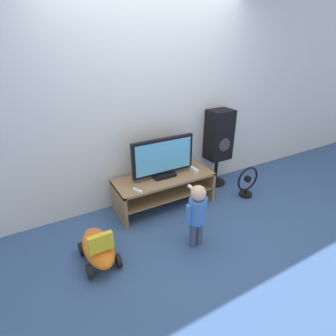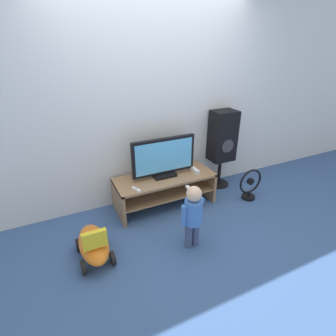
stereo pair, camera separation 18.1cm
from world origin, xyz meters
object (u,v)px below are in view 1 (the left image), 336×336
at_px(game_console, 193,169).
at_px(television, 163,158).
at_px(speaker_tower, 219,137).
at_px(ride_on_toy, 98,247).
at_px(remote_primary, 137,190).
at_px(floor_fan, 247,183).
at_px(child, 197,211).

bearing_deg(game_console, television, 170.68).
xyz_separation_m(speaker_tower, ride_on_toy, (-2.00, -0.72, -0.58)).
bearing_deg(game_console, remote_primary, -171.47).
xyz_separation_m(remote_primary, ride_on_toy, (-0.59, -0.40, -0.26)).
relative_size(speaker_tower, ride_on_toy, 1.88).
distance_m(television, speaker_tower, 0.98).
relative_size(remote_primary, speaker_tower, 0.12).
bearing_deg(floor_fan, ride_on_toy, -174.40).
bearing_deg(game_console, child, -121.41).
bearing_deg(television, speaker_tower, 7.41).
bearing_deg(television, game_console, -9.32).
bearing_deg(ride_on_toy, game_console, 20.01).
bearing_deg(speaker_tower, ride_on_toy, -160.26).
distance_m(television, ride_on_toy, 1.29).
bearing_deg(child, remote_primary, 119.80).
xyz_separation_m(remote_primary, floor_fan, (1.55, -0.19, -0.23)).
relative_size(television, floor_fan, 1.87).
bearing_deg(floor_fan, television, 161.05).
relative_size(floor_fan, ride_on_toy, 0.74).
height_order(game_console, floor_fan, game_console).
height_order(television, remote_primary, television).
xyz_separation_m(remote_primary, child, (0.37, -0.65, -0.01)).
distance_m(game_console, floor_fan, 0.81).
height_order(child, floor_fan, child).
bearing_deg(remote_primary, television, 23.89).
height_order(television, speaker_tower, speaker_tower).
distance_m(television, child, 0.88).
xyz_separation_m(child, speaker_tower, (1.04, 0.97, 0.32)).
xyz_separation_m(speaker_tower, floor_fan, (0.14, -0.51, -0.54)).
relative_size(child, floor_fan, 1.62).
bearing_deg(floor_fan, game_console, 155.89).
xyz_separation_m(game_console, speaker_tower, (0.56, 0.19, 0.30)).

